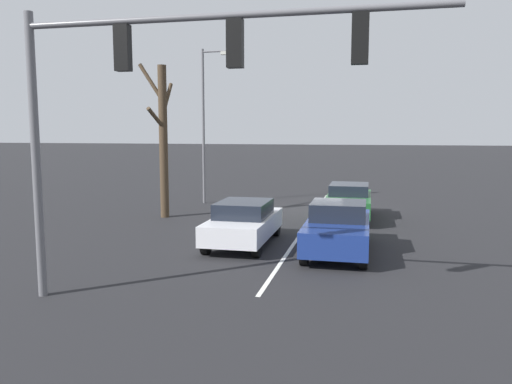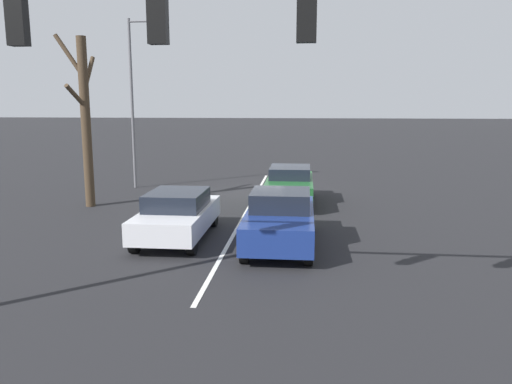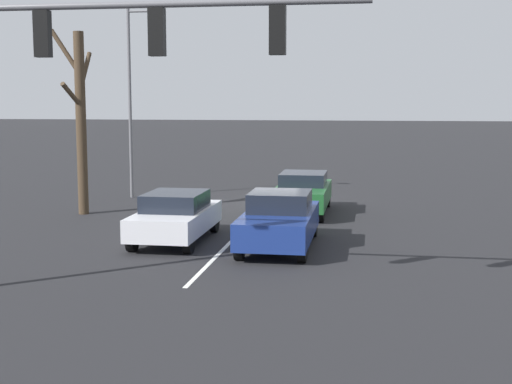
# 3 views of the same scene
# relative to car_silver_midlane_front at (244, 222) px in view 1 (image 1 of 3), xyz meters

# --- Properties ---
(ground_plane) EXTENTS (240.00, 240.00, 0.00)m
(ground_plane) POSITION_rel_car_silver_midlane_front_xyz_m (-1.64, -7.72, -0.76)
(ground_plane) COLOR black
(lane_stripe_left_divider) EXTENTS (0.12, 18.89, 0.01)m
(lane_stripe_left_divider) POSITION_rel_car_silver_midlane_front_xyz_m (-1.64, -4.27, -0.76)
(lane_stripe_left_divider) COLOR silver
(lane_stripe_left_divider) RESTS_ON ground_plane
(car_silver_midlane_front) EXTENTS (1.87, 4.37, 1.47)m
(car_silver_midlane_front) POSITION_rel_car_silver_midlane_front_xyz_m (0.00, 0.00, 0.00)
(car_silver_midlane_front) COLOR silver
(car_silver_midlane_front) RESTS_ON ground_plane
(car_navy_leftlane_front) EXTENTS (1.92, 4.70, 1.59)m
(car_navy_leftlane_front) POSITION_rel_car_silver_midlane_front_xyz_m (-3.16, 0.38, 0.02)
(car_navy_leftlane_front) COLOR navy
(car_navy_leftlane_front) RESTS_ON ground_plane
(car_darkgreen_leftlane_second) EXTENTS (1.87, 4.78, 1.51)m
(car_darkgreen_leftlane_second) POSITION_rel_car_silver_midlane_front_xyz_m (-3.23, -5.85, 0.03)
(car_darkgreen_leftlane_second) COLOR #1E5928
(car_darkgreen_leftlane_second) RESTS_ON ground_plane
(traffic_signal_gantry) EXTENTS (9.03, 0.37, 6.40)m
(traffic_signal_gantry) POSITION_rel_car_silver_midlane_front_xyz_m (0.35, 6.16, 4.06)
(traffic_signal_gantry) COLOR slate
(traffic_signal_gantry) RESTS_ON ground_plane
(street_lamp_right_shoulder) EXTENTS (1.51, 0.24, 8.01)m
(street_lamp_right_shoulder) POSITION_rel_car_silver_midlane_front_xyz_m (4.33, -9.02, 3.79)
(street_lamp_right_shoulder) COLOR slate
(street_lamp_right_shoulder) RESTS_ON ground_plane
(bare_tree_near) EXTENTS (1.31, 2.18, 6.74)m
(bare_tree_near) POSITION_rel_car_silver_midlane_front_xyz_m (4.79, -4.45, 2.81)
(bare_tree_near) COLOR #423323
(bare_tree_near) RESTS_ON ground_plane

